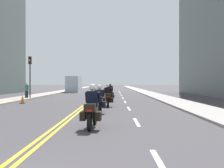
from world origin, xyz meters
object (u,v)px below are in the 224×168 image
motorcycle_4 (110,92)px  traffic_cone_0 (23,99)px  parked_truck (74,85)px  motorcycle_3 (110,94)px  motorcycle_1 (99,102)px  pedestrian_0 (27,91)px  motorcycle_0 (92,110)px  motorcycle_2 (108,97)px  traffic_light_near (30,69)px

motorcycle_4 → traffic_cone_0: size_ratio=2.99×
parked_truck → motorcycle_3: bearing=-74.2°
motorcycle_1 → pedestrian_0: size_ratio=1.36×
traffic_cone_0 → parked_truck: parked_truck is taller
motorcycle_0 → parked_truck: 38.21m
motorcycle_1 → motorcycle_3: (0.46, 8.86, 0.01)m
motorcycle_0 → traffic_cone_0: 13.52m
pedestrian_0 → motorcycle_4: bearing=32.5°
motorcycle_2 → motorcycle_3: motorcycle_2 is taller
motorcycle_2 → traffic_light_near: traffic_light_near is taller
motorcycle_1 → motorcycle_4: size_ratio=1.04×
motorcycle_4 → pedestrian_0: size_ratio=1.31×
motorcycle_2 → parked_truck: 29.37m
motorcycle_1 → motorcycle_3: bearing=88.3°
pedestrian_0 → motorcycle_3: bearing=3.5°
motorcycle_2 → motorcycle_4: bearing=88.0°
motorcycle_3 → pedestrian_0: pedestrian_0 is taller
traffic_cone_0 → traffic_light_near: 7.15m
motorcycle_1 → motorcycle_3: size_ratio=1.02×
traffic_light_near → traffic_cone_0: bearing=-77.6°
motorcycle_2 → motorcycle_4: (0.04, 9.60, 0.02)m
motorcycle_3 → parked_truck: size_ratio=0.35×
traffic_light_near → motorcycle_1: bearing=-58.5°
traffic_light_near → motorcycle_3: bearing=-26.8°
parked_truck → motorcycle_1: bearing=-79.1°
motorcycle_3 → traffic_light_near: size_ratio=0.51×
traffic_cone_0 → pedestrian_0: pedestrian_0 is taller
motorcycle_1 → motorcycle_4: bearing=89.5°
motorcycle_0 → motorcycle_1: bearing=92.8°
motorcycle_0 → parked_truck: parked_truck is taller
traffic_light_near → pedestrian_0: size_ratio=2.64×
motorcycle_3 → pedestrian_0: size_ratio=1.33×
motorcycle_0 → motorcycle_1: (0.00, 5.05, -0.03)m
motorcycle_0 → pedestrian_0: (-8.41, 18.16, 0.19)m
traffic_light_near → pedestrian_0: (-0.35, -0.06, -2.23)m
motorcycle_0 → motorcycle_3: size_ratio=0.96×
motorcycle_0 → traffic_cone_0: bearing=122.3°
motorcycle_3 → motorcycle_4: motorcycle_4 is taller
motorcycle_4 → motorcycle_3: bearing=-89.3°
motorcycle_2 → parked_truck: parked_truck is taller
motorcycle_2 → traffic_cone_0: 7.54m
motorcycle_0 → pedestrian_0: size_ratio=1.28×
motorcycle_1 → parked_truck: size_ratio=0.35×
motorcycle_3 → traffic_cone_0: bearing=-166.0°
motorcycle_3 → motorcycle_1: bearing=-95.8°
motorcycle_2 → traffic_cone_0: size_ratio=2.86×
motorcycle_2 → traffic_cone_0: (-7.05, 2.67, -0.28)m
motorcycle_0 → motorcycle_2: 9.10m
motorcycle_4 → traffic_light_near: 8.85m
traffic_cone_0 → parked_truck: 25.95m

